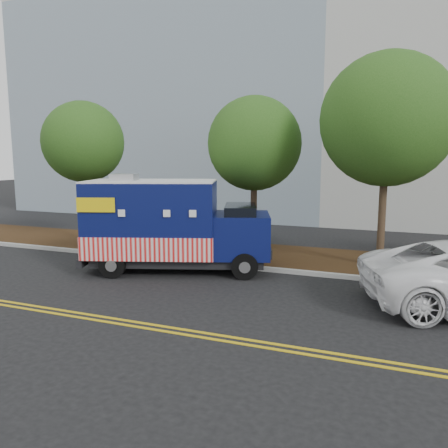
% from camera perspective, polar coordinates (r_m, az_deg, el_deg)
% --- Properties ---
extents(ground, '(120.00, 120.00, 0.00)m').
position_cam_1_polar(ground, '(14.92, -2.93, -6.77)').
color(ground, black).
rests_on(ground, ground).
extents(curb, '(120.00, 0.18, 0.15)m').
position_cam_1_polar(curb, '(16.15, -0.88, -5.29)').
color(curb, '#9E9E99').
rests_on(curb, ground).
extents(mulch_strip, '(120.00, 4.00, 0.15)m').
position_cam_1_polar(mulch_strip, '(18.06, 1.65, -3.80)').
color(mulch_strip, '#311D0D').
rests_on(mulch_strip, ground).
extents(centerline_near, '(120.00, 0.10, 0.01)m').
position_cam_1_polar(centerline_near, '(11.22, -12.55, -12.22)').
color(centerline_near, gold).
rests_on(centerline_near, ground).
extents(centerline_far, '(120.00, 0.10, 0.01)m').
position_cam_1_polar(centerline_far, '(11.03, -13.29, -12.62)').
color(centerline_far, gold).
rests_on(centerline_far, ground).
extents(office_building, '(46.00, 20.00, 30.40)m').
position_cam_1_polar(office_building, '(37.07, 15.91, 25.96)').
color(office_building, silver).
rests_on(office_building, ground).
extents(tree_a, '(3.61, 3.61, 6.47)m').
position_cam_1_polar(tree_a, '(20.86, -17.90, 10.12)').
color(tree_a, '#38281C').
rests_on(tree_a, ground).
extents(tree_b, '(3.74, 3.74, 6.39)m').
position_cam_1_polar(tree_b, '(17.66, 3.99, 10.39)').
color(tree_b, '#38281C').
rests_on(tree_b, ground).
extents(tree_c, '(4.52, 4.52, 7.49)m').
position_cam_1_polar(tree_c, '(16.15, 20.53, 12.59)').
color(tree_c, '#38281C').
rests_on(tree_c, ground).
extents(sign_post, '(0.06, 0.06, 2.40)m').
position_cam_1_polar(sign_post, '(18.05, -12.21, -0.37)').
color(sign_post, '#473828').
rests_on(sign_post, ground).
extents(food_truck, '(6.86, 4.29, 3.41)m').
position_cam_1_polar(food_truck, '(15.44, -7.25, -0.44)').
color(food_truck, black).
rests_on(food_truck, ground).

